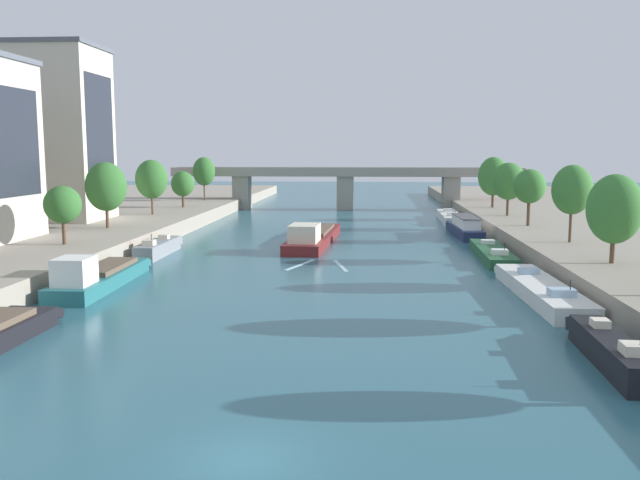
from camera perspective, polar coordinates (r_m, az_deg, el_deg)
name	(u,v)px	position (r m, az deg, el deg)	size (l,w,h in m)	color
ground_plane	(243,460)	(23.43, -6.55, -18.03)	(400.00, 400.00, 0.00)	#2D6070
quay_left	(27,229)	(86.20, -23.62, 0.82)	(36.00, 170.00, 1.83)	gray
barge_midriver	(313,236)	(73.21, -0.59, 0.32)	(4.95, 21.60, 2.81)	maroon
wake_behind_barge	(320,265)	(59.66, 0.01, -2.15)	(5.59, 6.07, 0.03)	#A0CCD6
moored_boat_left_midway	(98,276)	(52.51, -18.28, -2.92)	(3.46, 14.93, 2.95)	#23666B
moored_boat_left_far	(159,248)	(67.51, -13.51, -0.62)	(1.95, 10.24, 2.45)	gray
moored_boat_right_downstream	(611,350)	(35.20, 23.41, -8.53)	(1.97, 10.17, 2.46)	black
moored_boat_right_far	(540,289)	(49.06, 18.17, -4.00)	(3.40, 16.51, 2.20)	silver
moored_boat_right_midway	(492,253)	(65.76, 14.38, -1.05)	(2.92, 14.92, 2.06)	#235633
moored_boat_right_upstream	(465,227)	(81.92, 12.18, 1.05)	(2.98, 13.58, 2.44)	#1E284C
moored_boat_right_near	(450,217)	(98.74, 10.93, 1.93)	(3.03, 15.50, 2.29)	silver
tree_left_third	(63,205)	(63.67, -20.98, 2.80)	(3.26, 3.26, 5.22)	brown
tree_left_by_lamp	(106,187)	(75.66, -17.69, 4.32)	(4.34, 4.34, 7.07)	brown
tree_left_past_mid	(151,179)	(90.06, -14.10, 5.02)	(4.12, 4.12, 7.12)	brown
tree_left_second	(183,184)	(101.06, -11.56, 4.68)	(3.38, 3.38, 5.30)	brown
tree_left_distant	(204,171)	(114.21, -9.81, 5.75)	(3.70, 3.70, 7.22)	brown
tree_right_by_lamp	(615,209)	(53.86, 23.71, 2.41)	(4.01, 4.01, 6.60)	brown
tree_right_distant	(572,190)	(64.89, 20.59, 4.00)	(3.60, 3.60, 7.03)	brown
tree_right_end_of_row	(530,186)	(77.86, 17.34, 4.35)	(3.53, 3.53, 6.28)	brown
tree_right_midway	(508,181)	(89.38, 15.69, 4.82)	(4.28, 4.28, 6.78)	brown
tree_right_third	(493,176)	(101.72, 14.49, 5.24)	(4.43, 4.43, 7.38)	brown
building_left_far_end	(43,133)	(87.84, -22.44, 8.37)	(14.49, 10.22, 20.67)	beige
bridge_far	(345,183)	(116.51, 2.16, 4.86)	(60.13, 4.40, 7.23)	gray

